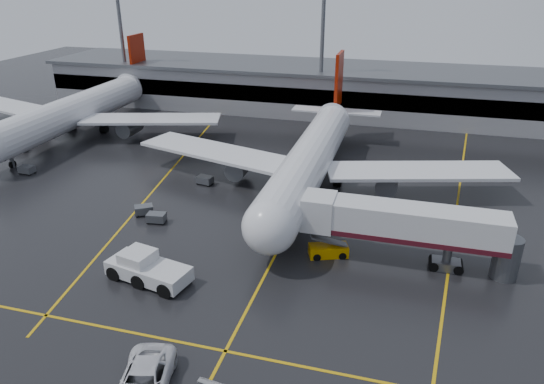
# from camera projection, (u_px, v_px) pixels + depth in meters

# --- Properties ---
(ground) EXTENTS (220.00, 220.00, 0.00)m
(ground) POSITION_uv_depth(u_px,v_px,m) (294.00, 219.00, 56.28)
(ground) COLOR black
(ground) RESTS_ON ground
(apron_line_centre) EXTENTS (0.25, 90.00, 0.02)m
(apron_line_centre) POSITION_uv_depth(u_px,v_px,m) (294.00, 219.00, 56.27)
(apron_line_centre) COLOR gold
(apron_line_centre) RESTS_ON ground
(apron_line_stop) EXTENTS (60.00, 0.25, 0.02)m
(apron_line_stop) POSITION_uv_depth(u_px,v_px,m) (225.00, 351.00, 36.93)
(apron_line_stop) COLOR gold
(apron_line_stop) RESTS_ON ground
(apron_line_left) EXTENTS (9.99, 69.35, 0.02)m
(apron_line_left) POSITION_uv_depth(u_px,v_px,m) (171.00, 170.00, 69.96)
(apron_line_left) COLOR gold
(apron_line_left) RESTS_ON ground
(apron_line_right) EXTENTS (7.57, 69.64, 0.02)m
(apron_line_right) POSITION_uv_depth(u_px,v_px,m) (458.00, 201.00, 60.66)
(apron_line_right) COLOR gold
(apron_line_right) RESTS_ON ground
(terminal) EXTENTS (122.00, 19.00, 8.60)m
(terminal) POSITION_uv_depth(u_px,v_px,m) (351.00, 90.00, 96.66)
(terminal) COLOR gray
(terminal) RESTS_ON ground
(light_mast_left) EXTENTS (3.00, 1.20, 25.45)m
(light_mast_left) POSITION_uv_depth(u_px,v_px,m) (121.00, 31.00, 98.30)
(light_mast_left) COLOR #595B60
(light_mast_left) RESTS_ON ground
(light_mast_mid) EXTENTS (3.00, 1.20, 25.45)m
(light_mast_mid) POSITION_uv_depth(u_px,v_px,m) (322.00, 38.00, 88.51)
(light_mast_mid) COLOR #595B60
(light_mast_mid) RESTS_ON ground
(main_airliner) EXTENTS (48.80, 45.60, 14.10)m
(main_airliner) POSITION_uv_depth(u_px,v_px,m) (312.00, 156.00, 63.08)
(main_airliner) COLOR silver
(main_airliner) RESTS_ON ground
(second_airliner) EXTENTS (48.80, 45.60, 14.10)m
(second_airliner) POSITION_uv_depth(u_px,v_px,m) (80.00, 109.00, 83.91)
(second_airliner) COLOR silver
(second_airliner) RESTS_ON ground
(jet_bridge) EXTENTS (19.90, 3.40, 6.05)m
(jet_bridge) POSITION_uv_depth(u_px,v_px,m) (404.00, 226.00, 46.49)
(jet_bridge) COLOR silver
(jet_bridge) RESTS_ON ground
(pushback_tractor) EXTENTS (8.19, 4.69, 2.76)m
(pushback_tractor) POSITION_uv_depth(u_px,v_px,m) (147.00, 269.00, 45.02)
(pushback_tractor) COLOR silver
(pushback_tractor) RESTS_ON ground
(belt_loader) EXTENTS (4.08, 2.82, 2.38)m
(belt_loader) POSITION_uv_depth(u_px,v_px,m) (328.00, 250.00, 48.98)
(belt_loader) COLOR #C58400
(belt_loader) RESTS_ON ground
(service_van_a) EXTENTS (4.74, 7.50, 1.93)m
(service_van_a) POSITION_uv_depth(u_px,v_px,m) (144.00, 382.00, 32.88)
(service_van_a) COLOR silver
(service_van_a) RESTS_ON ground
(baggage_cart_a) EXTENTS (2.15, 1.55, 1.12)m
(baggage_cart_a) POSITION_uv_depth(u_px,v_px,m) (156.00, 217.00, 55.36)
(baggage_cart_a) COLOR #595B60
(baggage_cart_a) RESTS_ON ground
(baggage_cart_b) EXTENTS (2.39, 2.18, 1.12)m
(baggage_cart_b) POSITION_uv_depth(u_px,v_px,m) (144.00, 210.00, 57.14)
(baggage_cart_b) COLOR #595B60
(baggage_cart_b) RESTS_ON ground
(baggage_cart_c) EXTENTS (2.21, 1.65, 1.12)m
(baggage_cart_c) POSITION_uv_depth(u_px,v_px,m) (205.00, 180.00, 65.18)
(baggage_cart_c) COLOR #595B60
(baggage_cart_c) RESTS_ON ground
(baggage_cart_d) EXTENTS (2.27, 1.77, 1.12)m
(baggage_cart_d) POSITION_uv_depth(u_px,v_px,m) (19.00, 148.00, 76.82)
(baggage_cart_d) COLOR #595B60
(baggage_cart_d) RESTS_ON ground
(baggage_cart_e) EXTENTS (2.06, 1.40, 1.12)m
(baggage_cart_e) POSITION_uv_depth(u_px,v_px,m) (27.00, 169.00, 68.56)
(baggage_cart_e) COLOR #595B60
(baggage_cart_e) RESTS_ON ground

